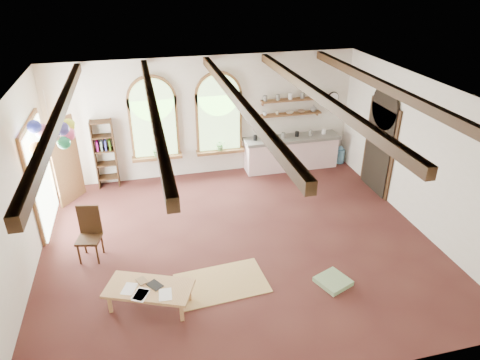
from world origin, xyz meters
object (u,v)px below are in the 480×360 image
object	(u,v)px
kitchen_counter	(291,152)
coffee_table	(149,289)
side_chair	(91,244)
balloon_cluster	(52,133)

from	to	relation	value
kitchen_counter	coffee_table	size ratio (longest dim) A/B	1.68
coffee_table	side_chair	world-z (taller)	side_chair
side_chair	balloon_cluster	distance (m)	2.27
kitchen_counter	side_chair	size ratio (longest dim) A/B	2.42
side_chair	balloon_cluster	world-z (taller)	balloon_cluster
side_chair	balloon_cluster	size ratio (longest dim) A/B	0.95
kitchen_counter	coffee_table	bearing A→B (deg)	-132.25
kitchen_counter	balloon_cluster	bearing A→B (deg)	-160.12
kitchen_counter	side_chair	xyz separation A→B (m)	(-5.26, -2.97, -0.16)
side_chair	balloon_cluster	bearing A→B (deg)	115.95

